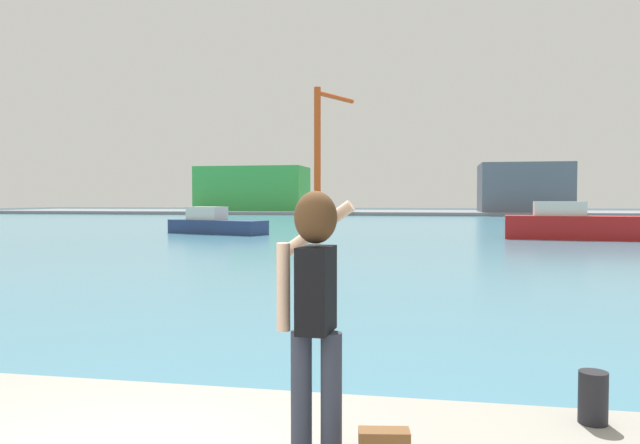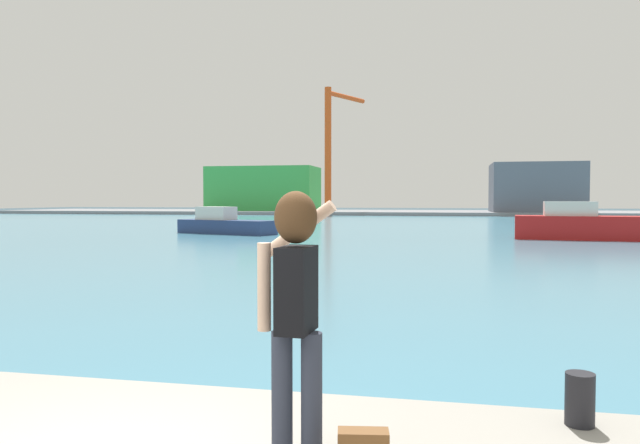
% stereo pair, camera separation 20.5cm
% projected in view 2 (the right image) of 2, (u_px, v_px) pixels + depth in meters
% --- Properties ---
extents(ground_plane, '(220.00, 220.00, 0.00)m').
position_uv_depth(ground_plane, '(422.00, 226.00, 52.35)').
color(ground_plane, '#334751').
extents(harbor_water, '(140.00, 100.00, 0.02)m').
position_uv_depth(harbor_water, '(422.00, 225.00, 54.31)').
color(harbor_water, teal).
rests_on(harbor_water, ground_plane).
extents(far_shore_dock, '(140.00, 20.00, 0.51)m').
position_uv_depth(far_shore_dock, '(432.00, 213.00, 93.42)').
color(far_shore_dock, gray).
rests_on(far_shore_dock, ground_plane).
extents(person_photographer, '(0.53, 0.55, 1.74)m').
position_uv_depth(person_photographer, '(295.00, 295.00, 3.89)').
color(person_photographer, '#2D3342').
rests_on(person_photographer, quay_promenade).
extents(harbor_bollard, '(0.21, 0.21, 0.39)m').
position_uv_depth(harbor_bollard, '(580.00, 399.00, 4.45)').
color(harbor_bollard, black).
rests_on(harbor_bollard, quay_promenade).
extents(boat_moored, '(7.44, 4.29, 1.84)m').
position_uv_depth(boat_moored, '(224.00, 224.00, 40.65)').
color(boat_moored, navy).
rests_on(boat_moored, harbor_water).
extents(boat_moored_2, '(8.32, 3.18, 2.22)m').
position_uv_depth(boat_moored_2, '(586.00, 225.00, 34.77)').
color(boat_moored_2, '#B21919').
rests_on(boat_moored_2, harbor_water).
extents(warehouse_left, '(17.57, 9.11, 7.17)m').
position_uv_depth(warehouse_left, '(264.00, 189.00, 99.03)').
color(warehouse_left, green).
rests_on(warehouse_left, far_shore_dock).
extents(warehouse_right, '(12.64, 10.18, 7.10)m').
position_uv_depth(warehouse_right, '(536.00, 188.00, 87.55)').
color(warehouse_right, slate).
rests_on(warehouse_right, far_shore_dock).
extents(port_crane, '(4.80, 9.49, 18.41)m').
position_uv_depth(port_crane, '(332.00, 139.00, 89.25)').
color(port_crane, '#D84C19').
rests_on(port_crane, far_shore_dock).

